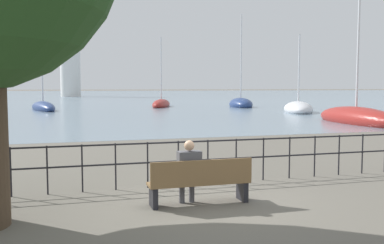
{
  "coord_description": "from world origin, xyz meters",
  "views": [
    {
      "loc": [
        -2.48,
        -7.87,
        2.28
      ],
      "look_at": [
        0.0,
        0.5,
        1.58
      ],
      "focal_mm": 40.0,
      "sensor_mm": 36.0,
      "label": 1
    }
  ],
  "objects_px": {
    "seated_person_left": "(189,169)",
    "sailboat_3": "(241,104)",
    "sailboat_4": "(43,107)",
    "sailboat_0": "(161,104)",
    "sailboat_1": "(356,118)",
    "park_bench": "(200,182)",
    "sailboat_2": "(298,109)",
    "harbor_lighthouse": "(70,55)"
  },
  "relations": [
    {
      "from": "sailboat_0",
      "to": "sailboat_2",
      "type": "bearing_deg",
      "value": -35.38
    },
    {
      "from": "sailboat_1",
      "to": "harbor_lighthouse",
      "type": "bearing_deg",
      "value": 105.57
    },
    {
      "from": "seated_person_left",
      "to": "sailboat_4",
      "type": "relative_size",
      "value": 0.14
    },
    {
      "from": "sailboat_3",
      "to": "harbor_lighthouse",
      "type": "distance_m",
      "value": 69.5
    },
    {
      "from": "sailboat_3",
      "to": "sailboat_4",
      "type": "bearing_deg",
      "value": -166.27
    },
    {
      "from": "seated_person_left",
      "to": "sailboat_4",
      "type": "bearing_deg",
      "value": 96.74
    },
    {
      "from": "sailboat_0",
      "to": "sailboat_3",
      "type": "xyz_separation_m",
      "value": [
        8.85,
        -3.12,
        0.06
      ]
    },
    {
      "from": "park_bench",
      "to": "sailboat_3",
      "type": "relative_size",
      "value": 0.18
    },
    {
      "from": "sailboat_0",
      "to": "harbor_lighthouse",
      "type": "height_order",
      "value": "harbor_lighthouse"
    },
    {
      "from": "sailboat_1",
      "to": "park_bench",
      "type": "bearing_deg",
      "value": -129.81
    },
    {
      "from": "sailboat_4",
      "to": "seated_person_left",
      "type": "bearing_deg",
      "value": -95.49
    },
    {
      "from": "sailboat_0",
      "to": "sailboat_2",
      "type": "height_order",
      "value": "sailboat_0"
    },
    {
      "from": "sailboat_3",
      "to": "harbor_lighthouse",
      "type": "relative_size",
      "value": 0.5
    },
    {
      "from": "sailboat_0",
      "to": "sailboat_3",
      "type": "distance_m",
      "value": 9.39
    },
    {
      "from": "sailboat_0",
      "to": "sailboat_4",
      "type": "height_order",
      "value": "sailboat_4"
    },
    {
      "from": "seated_person_left",
      "to": "sailboat_2",
      "type": "relative_size",
      "value": 0.17
    },
    {
      "from": "sailboat_1",
      "to": "harbor_lighthouse",
      "type": "xyz_separation_m",
      "value": [
        -16.47,
        89.61,
        10.12
      ]
    },
    {
      "from": "park_bench",
      "to": "seated_person_left",
      "type": "relative_size",
      "value": 1.6
    },
    {
      "from": "park_bench",
      "to": "sailboat_4",
      "type": "bearing_deg",
      "value": 97.04
    },
    {
      "from": "sailboat_0",
      "to": "seated_person_left",
      "type": "bearing_deg",
      "value": -81.19
    },
    {
      "from": "seated_person_left",
      "to": "harbor_lighthouse",
      "type": "distance_m",
      "value": 105.32
    },
    {
      "from": "sailboat_2",
      "to": "sailboat_0",
      "type": "bearing_deg",
      "value": 149.09
    },
    {
      "from": "sailboat_2",
      "to": "sailboat_1",
      "type": "bearing_deg",
      "value": -78.62
    },
    {
      "from": "harbor_lighthouse",
      "to": "sailboat_0",
      "type": "bearing_deg",
      "value": -81.38
    },
    {
      "from": "park_bench",
      "to": "harbor_lighthouse",
      "type": "height_order",
      "value": "harbor_lighthouse"
    },
    {
      "from": "seated_person_left",
      "to": "harbor_lighthouse",
      "type": "relative_size",
      "value": 0.06
    },
    {
      "from": "sailboat_1",
      "to": "sailboat_4",
      "type": "relative_size",
      "value": 1.27
    },
    {
      "from": "sailboat_0",
      "to": "sailboat_1",
      "type": "relative_size",
      "value": 0.76
    },
    {
      "from": "seated_person_left",
      "to": "sailboat_1",
      "type": "relative_size",
      "value": 0.11
    },
    {
      "from": "sailboat_3",
      "to": "sailboat_4",
      "type": "height_order",
      "value": "sailboat_3"
    },
    {
      "from": "sailboat_0",
      "to": "sailboat_1",
      "type": "xyz_separation_m",
      "value": [
        6.91,
        -26.48,
        0.05
      ]
    },
    {
      "from": "harbor_lighthouse",
      "to": "sailboat_1",
      "type": "bearing_deg",
      "value": -79.58
    },
    {
      "from": "seated_person_left",
      "to": "sailboat_3",
      "type": "xyz_separation_m",
      "value": [
        17.46,
        38.61,
        -0.34
      ]
    },
    {
      "from": "park_bench",
      "to": "seated_person_left",
      "type": "bearing_deg",
      "value": 159.81
    },
    {
      "from": "seated_person_left",
      "to": "sailboat_0",
      "type": "distance_m",
      "value": 42.61
    },
    {
      "from": "sailboat_2",
      "to": "sailboat_4",
      "type": "bearing_deg",
      "value": -179.69
    },
    {
      "from": "seated_person_left",
      "to": "harbor_lighthouse",
      "type": "bearing_deg",
      "value": 90.52
    },
    {
      "from": "seated_person_left",
      "to": "sailboat_3",
      "type": "bearing_deg",
      "value": 65.67
    },
    {
      "from": "sailboat_0",
      "to": "sailboat_4",
      "type": "relative_size",
      "value": 0.96
    },
    {
      "from": "sailboat_1",
      "to": "sailboat_2",
      "type": "distance_m",
      "value": 12.37
    },
    {
      "from": "park_bench",
      "to": "sailboat_4",
      "type": "distance_m",
      "value": 38.12
    },
    {
      "from": "park_bench",
      "to": "sailboat_3",
      "type": "xyz_separation_m",
      "value": [
        17.25,
        38.68,
        -0.09
      ]
    }
  ]
}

